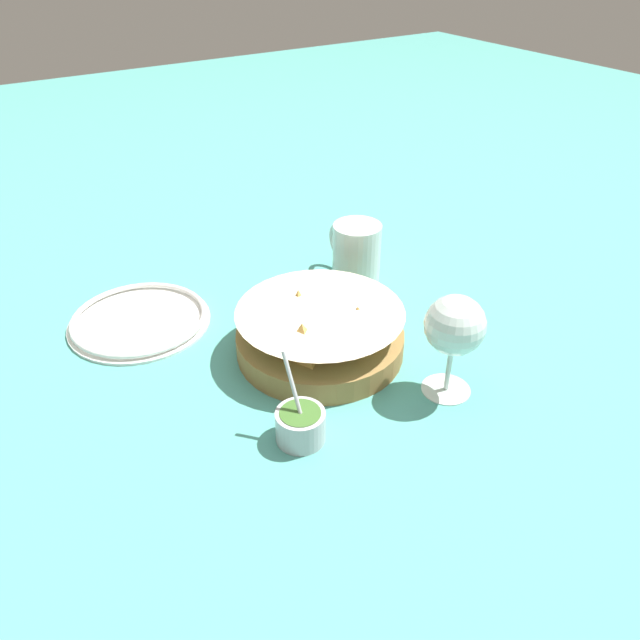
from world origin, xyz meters
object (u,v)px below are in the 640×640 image
at_px(food_basket, 320,334).
at_px(beer_mug, 356,255).
at_px(side_plate, 139,320).
at_px(sauce_cup, 300,424).
at_px(wine_glass, 455,328).

relative_size(food_basket, beer_mug, 1.99).
bearing_deg(side_plate, food_basket, -137.58).
xyz_separation_m(sauce_cup, wine_glass, (-0.03, -0.22, 0.08)).
bearing_deg(side_plate, wine_glass, -142.27).
bearing_deg(food_basket, beer_mug, -49.08).
height_order(food_basket, beer_mug, beer_mug).
distance_m(sauce_cup, beer_mug, 0.40).
bearing_deg(sauce_cup, beer_mug, -45.11).
height_order(sauce_cup, wine_glass, wine_glass).
xyz_separation_m(food_basket, wine_glass, (-0.17, -0.10, 0.07)).
height_order(food_basket, sauce_cup, sauce_cup).
bearing_deg(beer_mug, sauce_cup, 134.89).
relative_size(sauce_cup, beer_mug, 0.92).
distance_m(food_basket, wine_glass, 0.21).
distance_m(beer_mug, side_plate, 0.38).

